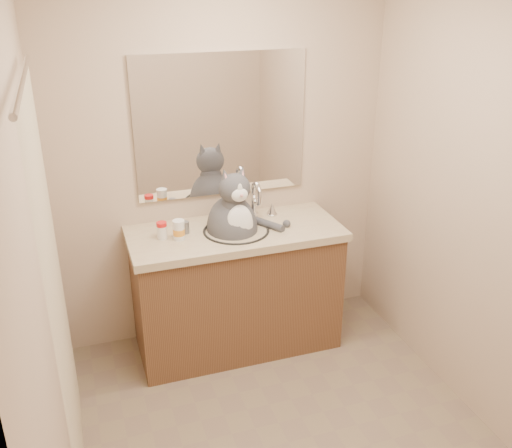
{
  "coord_description": "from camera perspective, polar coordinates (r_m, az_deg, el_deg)",
  "views": [
    {
      "loc": [
        -0.92,
        -2.17,
        2.31
      ],
      "look_at": [
        0.03,
        0.65,
        1.02
      ],
      "focal_mm": 40.0,
      "sensor_mm": 36.0,
      "label": 1
    }
  ],
  "objects": [
    {
      "name": "grey_canister",
      "position": [
        3.54,
        -7.07,
        -0.34
      ],
      "size": [
        0.06,
        0.06,
        0.08
      ],
      "rotation": [
        0.0,
        0.0,
        0.27
      ],
      "color": "slate",
      "rests_on": "vanity"
    },
    {
      "name": "cat",
      "position": [
        3.56,
        -2.28,
        0.04
      ],
      "size": [
        0.49,
        0.39,
        0.64
      ],
      "rotation": [
        0.0,
        0.0,
        0.11
      ],
      "color": "#4A4A4F",
      "rests_on": "vanity"
    },
    {
      "name": "mirror",
      "position": [
        3.63,
        -3.47,
        9.78
      ],
      "size": [
        1.1,
        0.02,
        0.9
      ],
      "primitive_type": "cube",
      "color": "white",
      "rests_on": "room"
    },
    {
      "name": "room",
      "position": [
        2.6,
        3.9,
        -1.79
      ],
      "size": [
        2.22,
        2.52,
        2.42
      ],
      "color": "#7C6755",
      "rests_on": "ground"
    },
    {
      "name": "vanity",
      "position": [
        3.76,
        -1.99,
        -6.24
      ],
      "size": [
        1.34,
        0.59,
        1.12
      ],
      "color": "brown",
      "rests_on": "ground"
    },
    {
      "name": "pill_bottle_orange",
      "position": [
        3.45,
        -7.72,
        -0.63
      ],
      "size": [
        0.09,
        0.09,
        0.12
      ],
      "rotation": [
        0.0,
        0.0,
        -0.32
      ],
      "color": "white",
      "rests_on": "vanity"
    },
    {
      "name": "pill_bottle_redcap",
      "position": [
        3.48,
        -9.39,
        -0.63
      ],
      "size": [
        0.06,
        0.06,
        0.11
      ],
      "rotation": [
        0.0,
        0.0,
        -0.02
      ],
      "color": "white",
      "rests_on": "vanity"
    },
    {
      "name": "shower_curtain",
      "position": [
        2.61,
        -19.17,
        -7.32
      ],
      "size": [
        0.02,
        1.3,
        1.93
      ],
      "color": "beige",
      "rests_on": "ground"
    }
  ]
}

